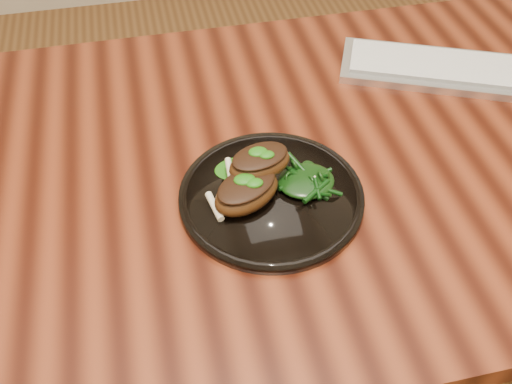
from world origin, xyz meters
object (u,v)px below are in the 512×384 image
desk (288,191)px  lamb_chop_front (246,191)px  plate (271,196)px  keyboard (464,71)px  greens_heap (306,178)px

desk → lamb_chop_front: (-0.09, -0.10, 0.12)m
plate → keyboard: size_ratio=0.58×
plate → greens_heap: (0.05, 0.00, 0.02)m
desk → keyboard: size_ratio=3.50×
keyboard → greens_heap: bearing=-148.7°
plate → greens_heap: bearing=5.2°
plate → greens_heap: 0.06m
desk → greens_heap: bearing=-89.3°
plate → lamb_chop_front: bearing=-166.0°
greens_heap → keyboard: bearing=31.3°
desk → plate: 0.14m
greens_heap → plate: bearing=-174.8°
lamb_chop_front → greens_heap: 0.09m
greens_heap → keyboard: (0.36, 0.22, -0.02)m
plate → desk: bearing=59.6°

